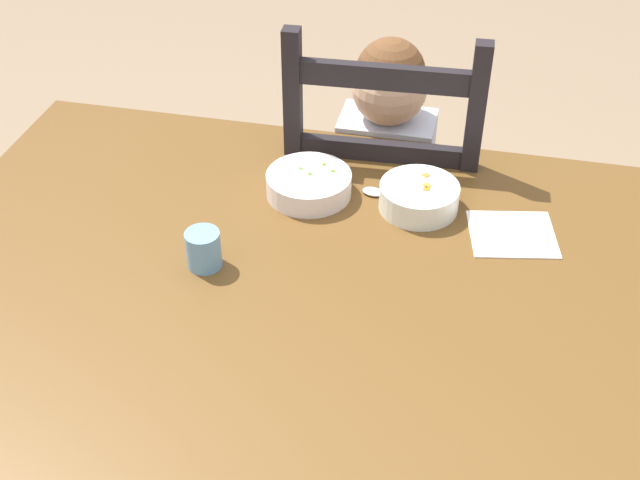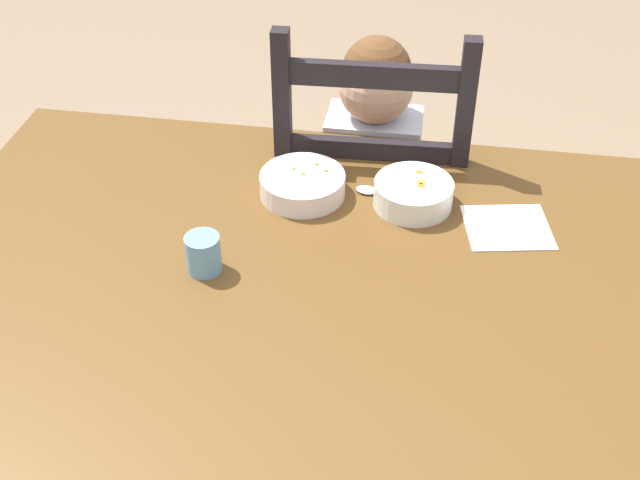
% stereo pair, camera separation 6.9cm
% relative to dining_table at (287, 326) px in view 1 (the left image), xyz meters
% --- Properties ---
extents(dining_table, '(1.42, 1.09, 0.75)m').
position_rel_dining_table_xyz_m(dining_table, '(0.00, 0.00, 0.00)').
color(dining_table, brown).
rests_on(dining_table, ground).
extents(dining_chair, '(0.44, 0.44, 1.04)m').
position_rel_dining_table_xyz_m(dining_chair, '(0.09, 0.59, -0.19)').
color(dining_chair, black).
rests_on(dining_chair, ground).
extents(child_figure, '(0.32, 0.31, 0.96)m').
position_rel_dining_table_xyz_m(child_figure, '(0.08, 0.59, -0.03)').
color(child_figure, silver).
rests_on(child_figure, ground).
extents(bowl_of_peas, '(0.17, 0.17, 0.05)m').
position_rel_dining_table_xyz_m(bowl_of_peas, '(-0.03, 0.29, 0.11)').
color(bowl_of_peas, white).
rests_on(bowl_of_peas, dining_table).
extents(bowl_of_carrots, '(0.16, 0.16, 0.05)m').
position_rel_dining_table_xyz_m(bowl_of_carrots, '(0.20, 0.29, 0.12)').
color(bowl_of_carrots, white).
rests_on(bowl_of_carrots, dining_table).
extents(spoon, '(0.14, 0.05, 0.01)m').
position_rel_dining_table_xyz_m(spoon, '(0.12, 0.32, 0.09)').
color(spoon, silver).
rests_on(spoon, dining_table).
extents(drinking_cup, '(0.06, 0.06, 0.07)m').
position_rel_dining_table_xyz_m(drinking_cup, '(-0.16, 0.03, 0.13)').
color(drinking_cup, '#67A0CE').
rests_on(drinking_cup, dining_table).
extents(paper_napkin, '(0.19, 0.17, 0.00)m').
position_rel_dining_table_xyz_m(paper_napkin, '(0.38, 0.25, 0.09)').
color(paper_napkin, white).
rests_on(paper_napkin, dining_table).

